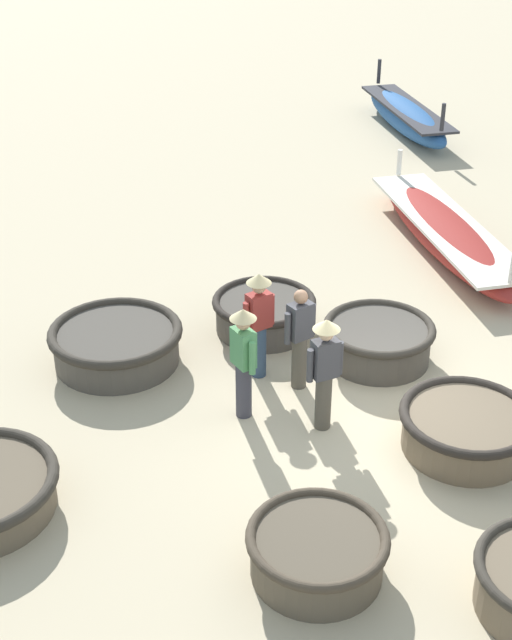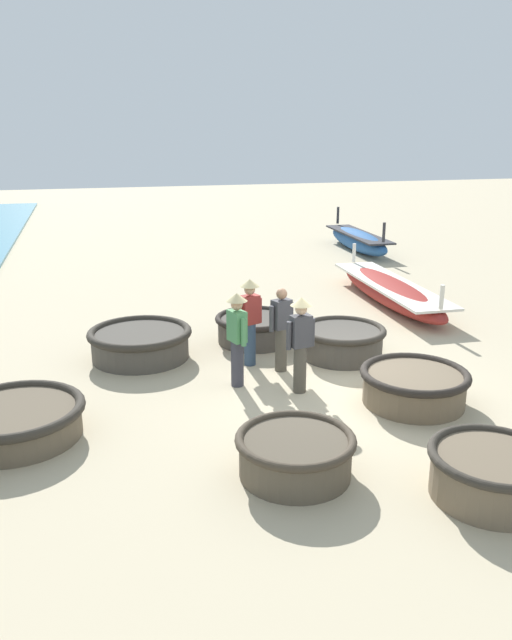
{
  "view_description": "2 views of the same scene",
  "coord_description": "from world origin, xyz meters",
  "px_view_note": "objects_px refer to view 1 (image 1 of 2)",
  "views": [
    {
      "loc": [
        -4.17,
        -9.06,
        7.26
      ],
      "look_at": [
        -1.41,
        1.25,
        1.15
      ],
      "focal_mm": 50.0,
      "sensor_mm": 36.0,
      "label": 1
    },
    {
      "loc": [
        -4.03,
        -9.15,
        4.31
      ],
      "look_at": [
        -1.16,
        1.55,
        0.89
      ],
      "focal_mm": 35.0,
      "sensor_mm": 36.0,
      "label": 2
    }
  ],
  "objects_px": {
    "coracle_nearest": "(317,551)",
    "coracle_upturned": "(264,312)",
    "coracle_front_right": "(466,428)",
    "fisherman_crouching": "(325,367)",
    "coracle_tilted": "(116,343)",
    "long_boat_white_hull": "(406,116)",
    "fisherman_with_hat": "(300,336)",
    "fisherman_standing_right": "(243,356)",
    "fisherman_standing_left": "(259,318)",
    "coracle_far_right": "(378,340)",
    "long_boat_ochre_hull": "(446,233)"
  },
  "relations": [
    {
      "from": "coracle_nearest",
      "to": "coracle_upturned",
      "type": "bearing_deg",
      "value": 80.79
    },
    {
      "from": "coracle_front_right",
      "to": "fisherman_crouching",
      "type": "xyz_separation_m",
      "value": [
        -1.65,
        0.92,
        0.64
      ]
    },
    {
      "from": "coracle_tilted",
      "to": "fisherman_crouching",
      "type": "xyz_separation_m",
      "value": [
        2.47,
        -2.36,
        0.63
      ]
    },
    {
      "from": "coracle_nearest",
      "to": "long_boat_white_hull",
      "type": "height_order",
      "value": "long_boat_white_hull"
    },
    {
      "from": "fisherman_with_hat",
      "to": "fisherman_standing_right",
      "type": "relative_size",
      "value": 0.94
    },
    {
      "from": "coracle_upturned",
      "to": "fisherman_crouching",
      "type": "xyz_separation_m",
      "value": [
        0.07,
        -2.72,
        0.65
      ]
    },
    {
      "from": "coracle_front_right",
      "to": "coracle_nearest",
      "type": "height_order",
      "value": "coracle_front_right"
    },
    {
      "from": "fisherman_with_hat",
      "to": "long_boat_white_hull",
      "type": "bearing_deg",
      "value": 59.58
    },
    {
      "from": "fisherman_standing_left",
      "to": "fisherman_with_hat",
      "type": "xyz_separation_m",
      "value": [
        0.48,
        -0.44,
        -0.12
      ]
    },
    {
      "from": "long_boat_white_hull",
      "to": "fisherman_crouching",
      "type": "bearing_deg",
      "value": -118.11
    },
    {
      "from": "fisherman_with_hat",
      "to": "coracle_upturned",
      "type": "bearing_deg",
      "value": 91.72
    },
    {
      "from": "coracle_far_right",
      "to": "fisherman_standing_left",
      "type": "xyz_separation_m",
      "value": [
        -1.86,
        0.04,
        0.63
      ]
    },
    {
      "from": "coracle_far_right",
      "to": "fisherman_standing_right",
      "type": "xyz_separation_m",
      "value": [
        -2.32,
        -0.88,
        0.63
      ]
    },
    {
      "from": "coracle_tilted",
      "to": "long_boat_white_hull",
      "type": "xyz_separation_m",
      "value": [
        8.7,
        9.3,
        0.06
      ]
    },
    {
      "from": "fisherman_crouching",
      "to": "long_boat_white_hull",
      "type": "bearing_deg",
      "value": 61.89
    },
    {
      "from": "coracle_upturned",
      "to": "fisherman_with_hat",
      "type": "relative_size",
      "value": 1.06
    },
    {
      "from": "fisherman_standing_left",
      "to": "coracle_far_right",
      "type": "bearing_deg",
      "value": -1.23
    },
    {
      "from": "coracle_far_right",
      "to": "coracle_front_right",
      "type": "bearing_deg",
      "value": -83.04
    },
    {
      "from": "coracle_far_right",
      "to": "coracle_tilted",
      "type": "distance_m",
      "value": 3.95
    },
    {
      "from": "fisherman_standing_left",
      "to": "fisherman_crouching",
      "type": "bearing_deg",
      "value": -71.16
    },
    {
      "from": "coracle_nearest",
      "to": "fisherman_standing_left",
      "type": "distance_m",
      "value": 4.04
    },
    {
      "from": "coracle_front_right",
      "to": "coracle_upturned",
      "type": "distance_m",
      "value": 4.02
    },
    {
      "from": "coracle_far_right",
      "to": "long_boat_ochre_hull",
      "type": "relative_size",
      "value": 0.3
    },
    {
      "from": "coracle_tilted",
      "to": "fisherman_standing_left",
      "type": "xyz_separation_m",
      "value": [
        1.97,
        -0.9,
        0.63
      ]
    },
    {
      "from": "coracle_far_right",
      "to": "coracle_upturned",
      "type": "relative_size",
      "value": 1.02
    },
    {
      "from": "coracle_tilted",
      "to": "fisherman_crouching",
      "type": "relative_size",
      "value": 1.21
    },
    {
      "from": "long_boat_white_hull",
      "to": "fisherman_crouching",
      "type": "height_order",
      "value": "fisherman_crouching"
    },
    {
      "from": "coracle_tilted",
      "to": "fisherman_with_hat",
      "type": "xyz_separation_m",
      "value": [
        2.45,
        -1.34,
        0.51
      ]
    },
    {
      "from": "coracle_front_right",
      "to": "coracle_nearest",
      "type": "distance_m",
      "value": 3.02
    },
    {
      "from": "fisherman_crouching",
      "to": "long_boat_ochre_hull",
      "type": "bearing_deg",
      "value": 49.6
    },
    {
      "from": "coracle_nearest",
      "to": "long_boat_ochre_hull",
      "type": "height_order",
      "value": "long_boat_ochre_hull"
    },
    {
      "from": "coracle_far_right",
      "to": "coracle_nearest",
      "type": "xyz_separation_m",
      "value": [
        -2.28,
        -3.93,
        -0.02
      ]
    },
    {
      "from": "coracle_front_right",
      "to": "fisherman_with_hat",
      "type": "distance_m",
      "value": 2.61
    },
    {
      "from": "coracle_far_right",
      "to": "fisherman_with_hat",
      "type": "bearing_deg",
      "value": -164.0
    },
    {
      "from": "coracle_far_right",
      "to": "coracle_upturned",
      "type": "xyz_separation_m",
      "value": [
        -1.43,
        1.3,
        -0.02
      ]
    },
    {
      "from": "coracle_tilted",
      "to": "fisherman_standing_right",
      "type": "xyz_separation_m",
      "value": [
        1.51,
        -1.82,
        0.63
      ]
    },
    {
      "from": "coracle_far_right",
      "to": "coracle_upturned",
      "type": "distance_m",
      "value": 1.93
    },
    {
      "from": "coracle_far_right",
      "to": "coracle_upturned",
      "type": "height_order",
      "value": "coracle_far_right"
    },
    {
      "from": "coracle_front_right",
      "to": "fisherman_crouching",
      "type": "distance_m",
      "value": 1.99
    },
    {
      "from": "long_boat_white_hull",
      "to": "coracle_upturned",
      "type": "bearing_deg",
      "value": -125.16
    },
    {
      "from": "fisherman_standing_left",
      "to": "coracle_nearest",
      "type": "bearing_deg",
      "value": -96.03
    },
    {
      "from": "coracle_nearest",
      "to": "coracle_tilted",
      "type": "bearing_deg",
      "value": 107.69
    },
    {
      "from": "coracle_upturned",
      "to": "long_boat_ochre_hull",
      "type": "distance_m",
      "value": 4.64
    },
    {
      "from": "coracle_far_right",
      "to": "fisherman_standing_right",
      "type": "height_order",
      "value": "fisherman_standing_right"
    },
    {
      "from": "coracle_tilted",
      "to": "fisherman_standing_left",
      "type": "distance_m",
      "value": 2.26
    },
    {
      "from": "coracle_upturned",
      "to": "fisherman_standing_left",
      "type": "distance_m",
      "value": 1.48
    },
    {
      "from": "coracle_upturned",
      "to": "fisherman_with_hat",
      "type": "height_order",
      "value": "fisherman_with_hat"
    },
    {
      "from": "long_boat_ochre_hull",
      "to": "fisherman_standing_right",
      "type": "relative_size",
      "value": 3.37
    },
    {
      "from": "fisherman_standing_left",
      "to": "fisherman_standing_right",
      "type": "bearing_deg",
      "value": -116.65
    },
    {
      "from": "coracle_upturned",
      "to": "coracle_front_right",
      "type": "bearing_deg",
      "value": -64.77
    }
  ]
}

